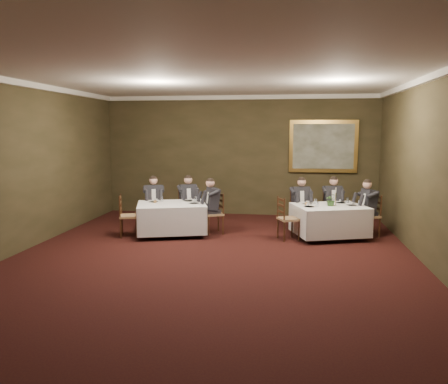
% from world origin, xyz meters
% --- Properties ---
extents(ground, '(10.00, 10.00, 0.00)m').
position_xyz_m(ground, '(0.00, 0.00, 0.00)').
color(ground, black).
rests_on(ground, ground).
extents(ceiling, '(8.00, 10.00, 0.10)m').
position_xyz_m(ceiling, '(0.00, 0.00, 3.50)').
color(ceiling, silver).
rests_on(ceiling, back_wall).
extents(back_wall, '(8.00, 0.10, 3.50)m').
position_xyz_m(back_wall, '(0.00, 5.00, 1.75)').
color(back_wall, '#302C18').
rests_on(back_wall, ground).
extents(front_wall, '(8.00, 0.10, 3.50)m').
position_xyz_m(front_wall, '(0.00, -5.00, 1.75)').
color(front_wall, '#302C18').
rests_on(front_wall, ground).
extents(left_wall, '(0.10, 10.00, 3.50)m').
position_xyz_m(left_wall, '(-4.00, 0.00, 1.75)').
color(left_wall, '#302C18').
rests_on(left_wall, ground).
extents(right_wall, '(0.10, 10.00, 3.50)m').
position_xyz_m(right_wall, '(4.00, 0.00, 1.75)').
color(right_wall, '#302C18').
rests_on(right_wall, ground).
extents(crown_molding, '(8.00, 10.00, 0.12)m').
position_xyz_m(crown_molding, '(0.00, 0.00, 3.44)').
color(crown_molding, white).
rests_on(crown_molding, back_wall).
extents(table_main, '(1.90, 1.67, 0.67)m').
position_xyz_m(table_main, '(2.41, 2.39, 0.45)').
color(table_main, black).
rests_on(table_main, ground).
extents(table_second, '(1.90, 1.64, 0.67)m').
position_xyz_m(table_second, '(-1.30, 2.14, 0.45)').
color(table_second, black).
rests_on(table_second, ground).
extents(chair_main_backleft, '(0.54, 0.53, 1.00)m').
position_xyz_m(chair_main_backleft, '(1.75, 3.03, 0.28)').
color(chair_main_backleft, '#95734C').
rests_on(chair_main_backleft, ground).
extents(diner_main_backleft, '(0.52, 0.57, 1.35)m').
position_xyz_m(diner_main_backleft, '(1.75, 3.02, 0.51)').
color(diner_main_backleft, black).
rests_on(diner_main_backleft, chair_main_backleft).
extents(chair_main_backright, '(0.48, 0.46, 1.00)m').
position_xyz_m(chair_main_backright, '(2.56, 3.31, 0.28)').
color(chair_main_backright, '#95734C').
rests_on(chair_main_backright, ground).
extents(diner_main_backright, '(0.45, 0.52, 1.35)m').
position_xyz_m(diner_main_backright, '(2.56, 3.30, 0.51)').
color(diner_main_backright, black).
rests_on(diner_main_backright, chair_main_backright).
extents(chair_main_endleft, '(0.56, 0.57, 1.00)m').
position_xyz_m(chair_main_endleft, '(1.46, 2.07, 0.28)').
color(chair_main_endleft, '#95734C').
rests_on(chair_main_endleft, ground).
extents(chair_main_endright, '(0.54, 0.55, 1.00)m').
position_xyz_m(chair_main_endright, '(3.37, 2.72, 0.28)').
color(chair_main_endright, '#95734C').
rests_on(chair_main_endright, ground).
extents(diner_main_endright, '(0.58, 0.53, 1.35)m').
position_xyz_m(diner_main_endright, '(3.36, 2.71, 0.51)').
color(diner_main_endright, black).
rests_on(diner_main_endright, chair_main_endright).
extents(chair_sec_backleft, '(0.55, 0.53, 1.00)m').
position_xyz_m(chair_sec_backleft, '(-1.95, 2.81, 0.28)').
color(chair_sec_backleft, '#95734C').
rests_on(chair_sec_backleft, ground).
extents(diner_sec_backleft, '(0.53, 0.58, 1.35)m').
position_xyz_m(diner_sec_backleft, '(-1.95, 2.80, 0.51)').
color(diner_sec_backleft, black).
rests_on(diner_sec_backleft, chair_sec_backleft).
extents(chair_sec_backright, '(0.58, 0.57, 1.00)m').
position_xyz_m(chair_sec_backright, '(-1.13, 3.06, 0.28)').
color(chair_sec_backright, '#95734C').
rests_on(chair_sec_backright, ground).
extents(diner_sec_backright, '(0.57, 0.61, 1.35)m').
position_xyz_m(diner_sec_backright, '(-1.12, 3.05, 0.51)').
color(diner_sec_backright, black).
rests_on(diner_sec_backright, chair_sec_backright).
extents(chair_sec_endright, '(0.57, 0.58, 1.00)m').
position_xyz_m(chair_sec_endright, '(-0.32, 2.44, 0.28)').
color(chair_sec_endright, '#95734C').
rests_on(chair_sec_endright, ground).
extents(diner_sec_endright, '(0.61, 0.57, 1.35)m').
position_xyz_m(diner_sec_endright, '(-0.33, 2.43, 0.51)').
color(diner_sec_endright, black).
rests_on(diner_sec_endright, chair_sec_endright).
extents(chair_sec_endleft, '(0.53, 0.55, 1.00)m').
position_xyz_m(chair_sec_endleft, '(-2.28, 1.85, 0.28)').
color(chair_sec_endleft, '#95734C').
rests_on(chair_sec_endleft, ground).
extents(centerpiece, '(0.33, 0.30, 0.30)m').
position_xyz_m(centerpiece, '(2.44, 2.37, 0.92)').
color(centerpiece, '#2D5926').
rests_on(centerpiece, table_main).
extents(candlestick, '(0.06, 0.06, 0.43)m').
position_xyz_m(candlestick, '(2.55, 2.47, 0.92)').
color(candlestick, '#A87933').
rests_on(candlestick, table_main).
extents(place_setting_table_main, '(0.33, 0.31, 0.14)m').
position_xyz_m(place_setting_table_main, '(1.96, 2.60, 0.80)').
color(place_setting_table_main, white).
rests_on(place_setting_table_main, table_main).
extents(place_setting_table_second, '(0.33, 0.31, 0.14)m').
position_xyz_m(place_setting_table_second, '(-1.76, 2.37, 0.80)').
color(place_setting_table_second, white).
rests_on(place_setting_table_second, table_second).
extents(painting, '(1.92, 0.09, 1.49)m').
position_xyz_m(painting, '(2.41, 4.94, 2.04)').
color(painting, tan).
rests_on(painting, back_wall).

